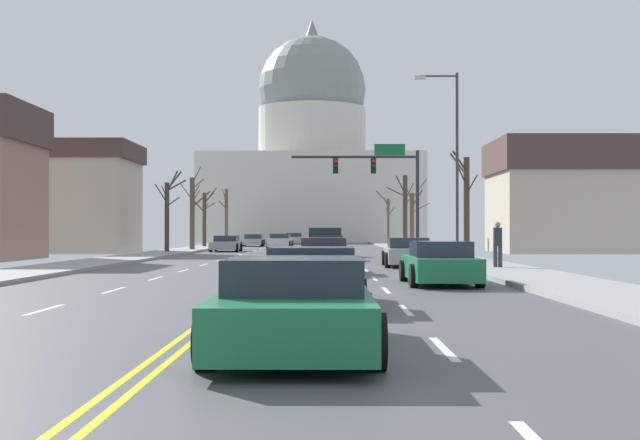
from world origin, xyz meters
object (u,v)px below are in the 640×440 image
object	(u,v)px
sedan_near_05	(313,278)
sedan_oncoming_01	(280,241)
pedestrian_00	(498,242)
sedan_near_01	(327,249)
sedan_near_03	(324,257)
sedan_oncoming_02	(253,241)
sedan_near_04	(440,264)
sedan_oncoming_00	(226,244)
pickup_truck_near_00	(325,244)
street_lamp_right	(452,151)
signal_gantry	(382,176)
sedan_near_06	(295,307)
sedan_near_02	(408,253)
sedan_oncoming_03	(294,239)

from	to	relation	value
sedan_near_05	sedan_oncoming_01	xyz separation A→B (m)	(-3.74, 54.18, 0.03)
pedestrian_00	sedan_oncoming_01	bearing A→B (deg)	105.03
sedan_near_01	sedan_near_03	world-z (taller)	sedan_near_03
sedan_near_01	sedan_oncoming_02	size ratio (longest dim) A/B	1.03
sedan_near_04	sedan_oncoming_00	bearing A→B (deg)	106.06
pickup_truck_near_00	pedestrian_00	size ratio (longest dim) A/B	3.08
sedan_near_04	pickup_truck_near_00	bearing A→B (deg)	97.72
street_lamp_right	sedan_oncoming_02	bearing A→B (deg)	107.93
signal_gantry	sedan_near_03	xyz separation A→B (m)	(-3.49, -21.44, -4.34)
sedan_near_06	sedan_oncoming_01	world-z (taller)	sedan_oncoming_01
pickup_truck_near_00	sedan_near_05	world-z (taller)	pickup_truck_near_00
sedan_near_02	sedan_oncoming_01	world-z (taller)	sedan_oncoming_01
sedan_oncoming_00	sedan_oncoming_03	xyz separation A→B (m)	(3.73, 31.42, 0.04)
pickup_truck_near_00	sedan_near_01	world-z (taller)	pickup_truck_near_00
sedan_oncoming_02	sedan_oncoming_03	xyz separation A→B (m)	(3.48, 12.02, 0.06)
sedan_oncoming_02	sedan_oncoming_03	bearing A→B (deg)	73.86
sedan_oncoming_00	sedan_oncoming_01	world-z (taller)	sedan_oncoming_01
street_lamp_right	sedan_near_04	xyz separation A→B (m)	(-2.75, -15.74, -4.75)
signal_gantry	pickup_truck_near_00	bearing A→B (deg)	-140.16
sedan_near_05	sedan_oncoming_03	bearing A→B (deg)	92.55
signal_gantry	sedan_near_05	bearing A→B (deg)	-96.15
sedan_near_02	sedan_near_04	world-z (taller)	sedan_near_04
sedan_oncoming_01	sedan_oncoming_02	distance (m)	9.34
signal_gantry	sedan_oncoming_00	xyz separation A→B (m)	(-10.77, 9.35, -4.38)
street_lamp_right	sedan_near_02	size ratio (longest dim) A/B	1.96
signal_gantry	sedan_near_01	size ratio (longest dim) A/B	1.71
sedan_near_03	pedestrian_00	xyz separation A→B (m)	(6.63, 2.04, 0.51)
signal_gantry	sedan_near_02	world-z (taller)	signal_gantry
sedan_near_03	sedan_near_05	xyz separation A→B (m)	(-0.19, -12.80, -0.03)
sedan_near_05	sedan_oncoming_03	distance (m)	75.09
signal_gantry	sedan_near_02	bearing A→B (deg)	-89.82
sedan_near_04	pedestrian_00	world-z (taller)	pedestrian_00
pickup_truck_near_00	sedan_oncoming_00	bearing A→B (deg)	120.62
pickup_truck_near_00	pedestrian_00	xyz separation A→B (m)	(6.64, -16.48, 0.35)
pickup_truck_near_00	sedan_near_04	size ratio (longest dim) A/B	1.18
sedan_oncoming_02	sedan_near_01	bearing A→B (deg)	-79.18
sedan_oncoming_03	signal_gantry	bearing A→B (deg)	-80.21
pedestrian_00	sedan_oncoming_00	bearing A→B (deg)	115.81
sedan_near_01	pedestrian_00	size ratio (longest dim) A/B	2.67
street_lamp_right	sedan_near_05	world-z (taller)	street_lamp_right
signal_gantry	sedan_oncoming_03	distance (m)	41.60
pedestrian_00	sedan_near_06	bearing A→B (deg)	-108.22
sedan_near_02	sedan_oncoming_00	bearing A→B (deg)	113.27
sedan_near_06	pedestrian_00	world-z (taller)	pedestrian_00
signal_gantry	pedestrian_00	size ratio (longest dim) A/B	4.57
sedan_near_05	pedestrian_00	xyz separation A→B (m)	(6.83, 14.84, 0.54)
sedan_near_02	sedan_near_06	xyz separation A→B (m)	(-3.86, -24.71, -0.01)
sedan_near_06	sedan_oncoming_02	size ratio (longest dim) A/B	1.04
sedan_oncoming_03	pedestrian_00	distance (m)	61.03
sedan_near_03	sedan_near_06	bearing A→B (deg)	-90.94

